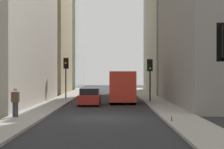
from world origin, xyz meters
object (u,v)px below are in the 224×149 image
at_px(delivery_truck, 122,87).
at_px(discarded_bottle, 172,119).
at_px(traffic_light_midblock, 66,69).
at_px(sedan_red, 90,97).
at_px(pedestrian, 15,101).
at_px(traffic_light_far_junction, 150,70).

xyz_separation_m(delivery_truck, discarded_bottle, (-14.77, -2.25, -1.21)).
relative_size(traffic_light_midblock, discarded_bottle, 15.25).
height_order(delivery_truck, discarded_bottle, delivery_truck).
xyz_separation_m(delivery_truck, sedan_red, (-2.61, 2.80, -0.80)).
distance_m(sedan_red, pedestrian, 10.87).
height_order(pedestrian, discarded_bottle, pedestrian).
distance_m(traffic_light_far_junction, discarded_bottle, 14.97).
bearing_deg(traffic_light_far_junction, delivery_truck, 88.80).
xyz_separation_m(sedan_red, traffic_light_far_junction, (2.56, -5.35, 2.29)).
distance_m(sedan_red, traffic_light_midblock, 7.28).
distance_m(traffic_light_midblock, pedestrian, 16.63).
relative_size(traffic_light_far_junction, pedestrian, 2.25).
distance_m(sedan_red, discarded_bottle, 13.17).
xyz_separation_m(traffic_light_midblock, discarded_bottle, (-18.40, -7.84, -2.92)).
bearing_deg(traffic_light_far_junction, pedestrian, 144.95).
bearing_deg(pedestrian, delivery_truck, -26.57).
relative_size(delivery_truck, pedestrian, 3.80).
xyz_separation_m(traffic_light_midblock, traffic_light_far_junction, (-3.68, -8.14, -0.21)).
distance_m(pedestrian, discarded_bottle, 8.93).
distance_m(delivery_truck, discarded_bottle, 14.99).
xyz_separation_m(delivery_truck, traffic_light_midblock, (3.63, 5.59, 1.71)).
height_order(sedan_red, discarded_bottle, sedan_red).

